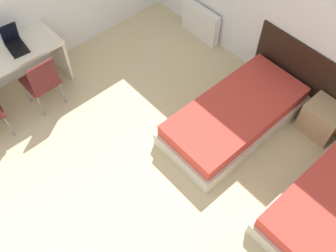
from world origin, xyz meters
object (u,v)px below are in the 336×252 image
Objects in this scene: nightstand at (322,119)px; laptop at (14,42)px; chair_near_laptop at (41,81)px; bed_near_window at (235,117)px.

laptop is (-3.21, -2.42, 0.58)m from nightstand.
chair_near_laptop is at bearing 5.76° from laptop.
nightstand is 3.65m from chair_near_laptop.
nightstand is at bearing 42.24° from laptop.
chair_near_laptop is (-1.94, -1.62, 0.29)m from bed_near_window.
nightstand is (0.78, 0.79, 0.03)m from bed_near_window.
chair_near_laptop is (-2.72, -2.41, 0.26)m from nightstand.
laptop is at bearing 179.08° from chair_near_laptop.
laptop is (-2.43, -1.63, 0.61)m from bed_near_window.
chair_near_laptop reaches higher than bed_near_window.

